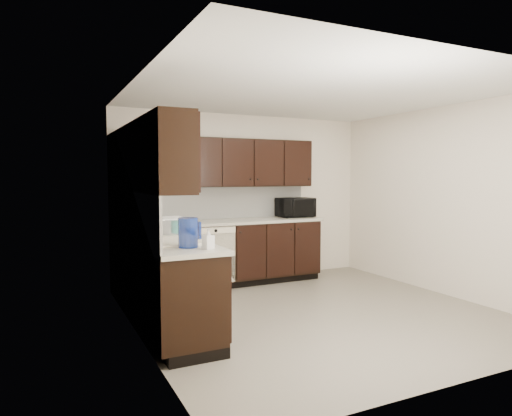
# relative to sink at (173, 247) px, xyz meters

# --- Properties ---
(floor) EXTENTS (4.00, 4.00, 0.00)m
(floor) POSITION_rel_sink_xyz_m (1.68, 0.01, -0.88)
(floor) COLOR gray
(floor) RESTS_ON ground
(ceiling) EXTENTS (4.00, 4.00, 0.00)m
(ceiling) POSITION_rel_sink_xyz_m (1.68, 0.01, 1.62)
(ceiling) COLOR white
(ceiling) RESTS_ON wall_back
(wall_back) EXTENTS (4.00, 0.02, 2.50)m
(wall_back) POSITION_rel_sink_xyz_m (1.68, 2.01, 0.37)
(wall_back) COLOR beige
(wall_back) RESTS_ON floor
(wall_left) EXTENTS (0.02, 4.00, 2.50)m
(wall_left) POSITION_rel_sink_xyz_m (-0.32, 0.01, 0.37)
(wall_left) COLOR beige
(wall_left) RESTS_ON floor
(wall_right) EXTENTS (0.02, 4.00, 2.50)m
(wall_right) POSITION_rel_sink_xyz_m (3.68, 0.01, 0.37)
(wall_right) COLOR beige
(wall_right) RESTS_ON floor
(wall_front) EXTENTS (4.00, 0.02, 2.50)m
(wall_front) POSITION_rel_sink_xyz_m (1.68, -1.99, 0.37)
(wall_front) COLOR beige
(wall_front) RESTS_ON floor
(lower_cabinets) EXTENTS (3.00, 2.80, 0.90)m
(lower_cabinets) POSITION_rel_sink_xyz_m (0.67, 1.12, -0.47)
(lower_cabinets) COLOR black
(lower_cabinets) RESTS_ON floor
(countertop) EXTENTS (3.03, 2.83, 0.04)m
(countertop) POSITION_rel_sink_xyz_m (0.67, 1.12, 0.04)
(countertop) COLOR #B4AF9D
(countertop) RESTS_ON lower_cabinets
(backsplash) EXTENTS (3.00, 2.80, 0.48)m
(backsplash) POSITION_rel_sink_xyz_m (0.46, 1.33, 0.30)
(backsplash) COLOR white
(backsplash) RESTS_ON countertop
(upper_cabinets) EXTENTS (3.00, 2.80, 0.70)m
(upper_cabinets) POSITION_rel_sink_xyz_m (0.58, 1.22, 0.89)
(upper_cabinets) COLOR black
(upper_cabinets) RESTS_ON wall_back
(dishwasher) EXTENTS (0.58, 0.04, 0.78)m
(dishwasher) POSITION_rel_sink_xyz_m (0.98, 1.42, -0.33)
(dishwasher) COLOR beige
(dishwasher) RESTS_ON lower_cabinets
(sink) EXTENTS (0.54, 0.82, 0.42)m
(sink) POSITION_rel_sink_xyz_m (0.00, 0.00, 0.00)
(sink) COLOR beige
(sink) RESTS_ON countertop
(microwave) EXTENTS (0.56, 0.40, 0.30)m
(microwave) POSITION_rel_sink_xyz_m (2.43, 1.75, 0.21)
(microwave) COLOR black
(microwave) RESTS_ON countertop
(soap_bottle_a) EXTENTS (0.10, 0.10, 0.18)m
(soap_bottle_a) POSITION_rel_sink_xyz_m (0.15, -0.61, 0.15)
(soap_bottle_a) COLOR gray
(soap_bottle_a) RESTS_ON countertop
(soap_bottle_b) EXTENTS (0.13, 0.13, 0.27)m
(soap_bottle_b) POSITION_rel_sink_xyz_m (-0.18, 0.43, 0.19)
(soap_bottle_b) COLOR gray
(soap_bottle_b) RESTS_ON countertop
(toaster_oven) EXTENTS (0.43, 0.38, 0.23)m
(toaster_oven) POSITION_rel_sink_xyz_m (-0.07, 1.76, 0.17)
(toaster_oven) COLOR silver
(toaster_oven) RESTS_ON countertop
(storage_bin) EXTENTS (0.56, 0.49, 0.18)m
(storage_bin) POSITION_rel_sink_xyz_m (0.01, 0.47, 0.15)
(storage_bin) COLOR silver
(storage_bin) RESTS_ON countertop
(blue_pitcher) EXTENTS (0.23, 0.23, 0.27)m
(blue_pitcher) POSITION_rel_sink_xyz_m (0.02, -0.44, 0.19)
(blue_pitcher) COLOR navy
(blue_pitcher) RESTS_ON countertop
(teal_tumbler) EXTENTS (0.10, 0.10, 0.18)m
(teal_tumbler) POSITION_rel_sink_xyz_m (0.14, 0.44, 0.15)
(teal_tumbler) COLOR #0D9687
(teal_tumbler) RESTS_ON countertop
(paper_towel_roll) EXTENTS (0.17, 0.17, 0.31)m
(paper_towel_roll) POSITION_rel_sink_xyz_m (0.10, 1.36, 0.21)
(paper_towel_roll) COLOR white
(paper_towel_roll) RESTS_ON countertop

